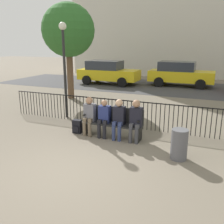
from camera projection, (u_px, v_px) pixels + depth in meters
ground_plane at (72, 172)px, 5.60m from camera, size 80.00×80.00×0.00m
park_bench at (113, 121)px, 7.61m from camera, size 1.86×0.45×0.92m
seated_person_0 at (89, 114)px, 7.72m from camera, size 0.34×0.39×1.20m
seated_person_1 at (104, 117)px, 7.55m from camera, size 0.34×0.39×1.15m
seated_person_2 at (119, 117)px, 7.36m from camera, size 0.34×0.39×1.21m
seated_person_3 at (136, 118)px, 7.17m from camera, size 0.34×0.39×1.24m
backpack at (77, 127)px, 7.97m from camera, size 0.29×0.21×0.43m
fence_railing at (123, 111)px, 8.48m from camera, size 9.01×0.03×0.95m
tree_1 at (68, 31)px, 12.22m from camera, size 2.60×2.60×4.71m
lamp_post at (64, 56)px, 9.15m from camera, size 0.28×0.28×3.52m
street_surface at (169, 87)px, 16.29m from camera, size 24.00×6.00×0.01m
parked_car_0 at (108, 72)px, 17.45m from camera, size 4.20×1.94×1.62m
parked_car_2 at (180, 73)px, 16.61m from camera, size 4.20×1.94×1.62m
trash_bin at (179, 144)px, 6.13m from camera, size 0.41×0.41×0.77m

